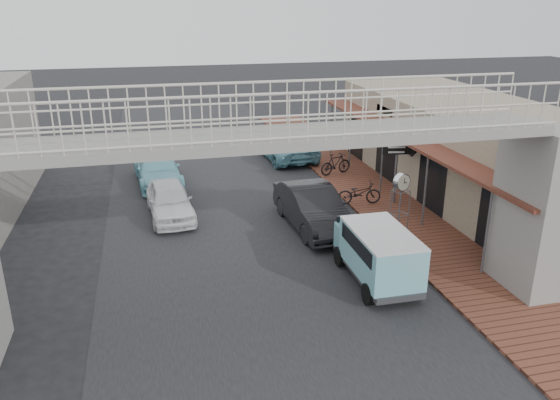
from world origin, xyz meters
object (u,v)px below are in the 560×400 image
angkot_curb (285,145)px  street_clock (401,185)px  motorcycle_far (336,164)px  motorcycle_near (359,193)px  arrow_sign (417,144)px  white_hatchback (170,200)px  angkot_far (158,169)px  dark_sedan (312,208)px  angkot_van (378,249)px

angkot_curb → street_clock: 12.18m
motorcycle_far → street_clock: bearing=159.1°
motorcycle_near → arrow_sign: size_ratio=0.59×
white_hatchback → angkot_curb: angkot_curb is taller
street_clock → motorcycle_near: bearing=69.6°
motorcycle_near → street_clock: 4.29m
angkot_curb → motorcycle_far: angkot_curb is taller
angkot_far → arrow_sign: (10.49, -5.53, 1.97)m
dark_sedan → street_clock: size_ratio=1.92×
white_hatchback → motorcycle_near: (7.87, -0.63, -0.12)m
motorcycle_near → arrow_sign: (2.29, -0.36, 2.08)m
dark_sedan → motorcycle_far: 6.76m
angkot_far → motorcycle_near: size_ratio=2.60×
angkot_curb → motorcycle_near: (1.19, -8.07, -0.14)m
angkot_curb → motorcycle_far: bearing=108.8°
angkot_far → street_clock: size_ratio=1.89×
angkot_curb → motorcycle_near: 8.16m
white_hatchback → motorcycle_near: bearing=-8.6°
white_hatchback → arrow_sign: 10.39m
dark_sedan → motorcycle_near: dark_sedan is taller
angkot_curb → motorcycle_far: 4.13m
arrow_sign → motorcycle_near: bearing=-178.4°
dark_sedan → arrow_sign: bearing=12.2°
angkot_van → street_clock: 3.29m
dark_sedan → angkot_far: dark_sedan is taller
angkot_van → dark_sedan: bearing=98.6°
street_clock → arrow_sign: bearing=37.5°
angkot_curb → arrow_sign: (3.47, -8.43, 1.94)m
angkot_van → arrow_sign: arrow_sign is taller
angkot_far → street_clock: (8.12, -9.13, 1.52)m
dark_sedan → angkot_curb: 9.94m
dark_sedan → white_hatchback: bearing=151.8°
dark_sedan → motorcycle_far: bearing=59.4°
dark_sedan → angkot_far: bearing=125.1°
motorcycle_near → street_clock: (-0.09, -3.96, 1.64)m
angkot_far → white_hatchback: bearing=-90.8°
street_clock → arrow_sign: arrow_sign is taller
angkot_curb → angkot_far: bearing=18.2°
angkot_curb → angkot_van: size_ratio=1.44×
angkot_far → street_clock: street_clock is taller
dark_sedan → angkot_van: size_ratio=1.34×
motorcycle_near → angkot_far: bearing=64.6°
white_hatchback → angkot_far: size_ratio=0.86×
dark_sedan → angkot_curb: dark_sedan is taller
white_hatchback → motorcycle_far: size_ratio=2.37×
motorcycle_far → arrow_sign: (1.85, -4.63, 2.04)m
arrow_sign → white_hatchback: bearing=-175.1°
dark_sedan → motorcycle_near: size_ratio=2.64×
angkot_van → angkot_far: bearing=118.9°
white_hatchback → angkot_van: angkot_van is taller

